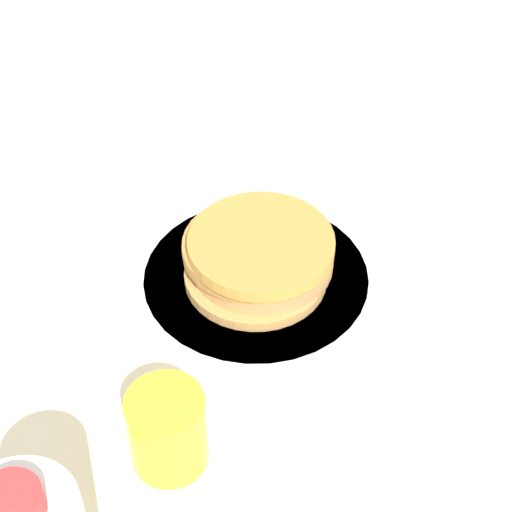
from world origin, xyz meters
TOP-DOWN VIEW (x-y plane):
  - ground_plane at (0.00, 0.00)m, footprint 4.00×4.00m
  - plate at (-0.02, 0.03)m, footprint 0.25×0.25m
  - pancake_stack at (-0.02, 0.03)m, footprint 0.16×0.16m
  - juice_glass at (-0.24, -0.00)m, footprint 0.07×0.07m
  - cream_jug at (0.05, 0.27)m, footprint 0.09×0.09m

SIDE VIEW (x-z plane):
  - ground_plane at x=0.00m, z-range 0.00..0.00m
  - plate at x=-0.02m, z-range 0.00..0.01m
  - juice_glass at x=-0.24m, z-range 0.00..0.08m
  - pancake_stack at x=-0.02m, z-range 0.01..0.07m
  - cream_jug at x=0.05m, z-range -0.01..0.10m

